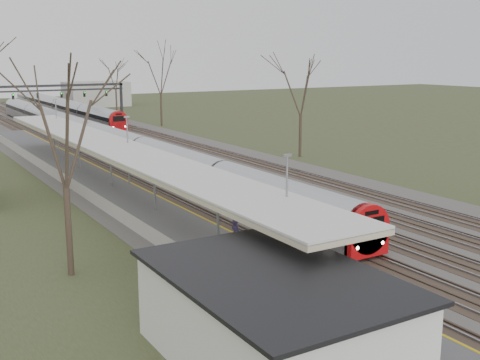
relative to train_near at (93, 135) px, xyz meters
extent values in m
cube|color=#474442|center=(2.50, -3.85, -1.43)|extent=(24.00, 160.00, 0.10)
cube|color=#4C3828|center=(-3.50, -3.85, -1.39)|extent=(2.60, 160.00, 0.06)
cube|color=gray|center=(-4.22, -3.85, -1.32)|extent=(0.07, 160.00, 0.12)
cube|color=gray|center=(-2.78, -3.85, -1.32)|extent=(0.07, 160.00, 0.12)
cube|color=#4C3828|center=(0.00, -3.85, -1.39)|extent=(2.60, 160.00, 0.06)
cube|color=gray|center=(-0.72, -3.85, -1.32)|extent=(0.07, 160.00, 0.12)
cube|color=gray|center=(0.72, -3.85, -1.32)|extent=(0.07, 160.00, 0.12)
cube|color=#4C3828|center=(3.50, -3.85, -1.39)|extent=(2.60, 160.00, 0.06)
cube|color=gray|center=(2.78, -3.85, -1.32)|extent=(0.07, 160.00, 0.12)
cube|color=gray|center=(4.22, -3.85, -1.32)|extent=(0.07, 160.00, 0.12)
cube|color=#4C3828|center=(7.00, -3.85, -1.39)|extent=(2.60, 160.00, 0.06)
cube|color=gray|center=(6.28, -3.85, -1.32)|extent=(0.07, 160.00, 0.12)
cube|color=gray|center=(7.72, -3.85, -1.32)|extent=(0.07, 160.00, 0.12)
cube|color=#4C3828|center=(10.50, -3.85, -1.39)|extent=(2.60, 160.00, 0.06)
cube|color=gray|center=(9.78, -3.85, -1.32)|extent=(0.07, 160.00, 0.12)
cube|color=gray|center=(11.22, -3.85, -1.32)|extent=(0.07, 160.00, 0.12)
cube|color=#9E9B93|center=(-6.55, -21.35, -0.98)|extent=(3.50, 69.00, 1.00)
cylinder|color=slate|center=(-6.55, -48.85, 1.02)|extent=(0.14, 0.14, 3.00)
cylinder|color=slate|center=(-6.55, -40.85, 1.02)|extent=(0.14, 0.14, 3.00)
cylinder|color=slate|center=(-6.55, -32.85, 1.02)|extent=(0.14, 0.14, 3.00)
cylinder|color=slate|center=(-6.55, -24.85, 1.02)|extent=(0.14, 0.14, 3.00)
cylinder|color=slate|center=(-6.55, -16.85, 1.02)|extent=(0.14, 0.14, 3.00)
cylinder|color=slate|center=(-6.55, -8.85, 1.02)|extent=(0.14, 0.14, 3.00)
cube|color=silver|center=(-6.55, -25.85, 2.57)|extent=(4.10, 50.00, 0.12)
cube|color=#BEB593|center=(-6.55, -25.85, 2.40)|extent=(4.10, 50.00, 0.25)
cube|color=silver|center=(-10.00, -50.85, 0.12)|extent=(6.00, 9.00, 3.20)
cube|color=black|center=(13.00, 26.15, 1.52)|extent=(0.35, 0.35, 6.00)
cube|color=black|center=(2.75, 26.15, 4.42)|extent=(21.00, 0.35, 0.35)
cube|color=black|center=(2.75, 26.15, 3.72)|extent=(21.00, 0.25, 0.25)
cube|color=black|center=(-3.50, 25.95, 3.02)|extent=(0.32, 0.22, 0.85)
sphere|color=#0CFF19|center=(-3.50, 25.81, 3.27)|extent=(0.16, 0.16, 0.16)
cube|color=black|center=(0.00, 25.95, 3.02)|extent=(0.32, 0.22, 0.85)
sphere|color=#0CFF19|center=(0.00, 25.81, 3.27)|extent=(0.16, 0.16, 0.16)
cube|color=black|center=(3.50, 25.95, 3.02)|extent=(0.32, 0.22, 0.85)
sphere|color=#0CFF19|center=(3.50, 25.81, 3.27)|extent=(0.16, 0.16, 0.16)
cube|color=black|center=(7.00, 25.95, 3.02)|extent=(0.32, 0.22, 0.85)
sphere|color=#0CFF19|center=(7.00, 25.81, 3.27)|extent=(0.16, 0.16, 0.16)
cube|color=black|center=(10.50, 25.95, 3.02)|extent=(0.32, 0.22, 0.85)
sphere|color=#0CFF19|center=(10.50, 25.81, 3.27)|extent=(0.16, 0.16, 0.16)
cylinder|color=#2D231C|center=(-13.50, -38.85, 0.77)|extent=(0.30, 0.30, 4.50)
cylinder|color=#2D231C|center=(16.50, -16.85, 0.77)|extent=(0.30, 0.30, 4.50)
cube|color=#A6A9B0|center=(0.00, 0.24, -0.38)|extent=(2.55, 90.00, 1.60)
cylinder|color=#A6A9B0|center=(0.00, 0.24, 0.27)|extent=(2.60, 89.70, 2.60)
cube|color=black|center=(0.00, 0.24, 0.37)|extent=(2.62, 89.40, 0.55)
cube|color=#AB090C|center=(0.00, -44.66, -0.43)|extent=(2.55, 0.50, 1.50)
cylinder|color=#AB090C|center=(0.00, -44.61, 0.27)|extent=(2.60, 0.60, 2.60)
cube|color=black|center=(0.00, -44.88, 0.57)|extent=(1.70, 0.12, 0.70)
sphere|color=white|center=(-0.85, -44.86, -0.53)|extent=(0.22, 0.22, 0.22)
sphere|color=white|center=(0.85, -44.86, -0.53)|extent=(0.22, 0.22, 0.22)
cube|color=black|center=(0.00, 0.24, -1.30)|extent=(1.80, 89.00, 0.35)
cube|color=#A6A9B0|center=(7.00, 41.02, -0.38)|extent=(2.55, 60.00, 1.60)
cylinder|color=#A6A9B0|center=(7.00, 41.02, 0.27)|extent=(2.60, 59.70, 2.60)
cube|color=black|center=(7.00, 41.02, 0.37)|extent=(2.62, 59.40, 0.55)
cube|color=#AB090C|center=(7.00, 11.12, -0.43)|extent=(2.55, 0.50, 1.50)
cylinder|color=#AB090C|center=(7.00, 11.17, 0.27)|extent=(2.60, 0.60, 2.60)
cube|color=black|center=(7.00, 10.90, 0.57)|extent=(1.70, 0.12, 0.70)
sphere|color=white|center=(6.15, 10.92, -0.53)|extent=(0.22, 0.22, 0.22)
sphere|color=white|center=(7.85, 10.92, -0.53)|extent=(0.22, 0.22, 0.22)
cube|color=black|center=(7.00, 41.02, -1.30)|extent=(1.80, 59.00, 0.35)
imported|color=#33284E|center=(-6.31, -42.22, 0.34)|extent=(0.44, 0.63, 1.64)
camera|label=1|loc=(-20.66, -66.39, 8.89)|focal=45.00mm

